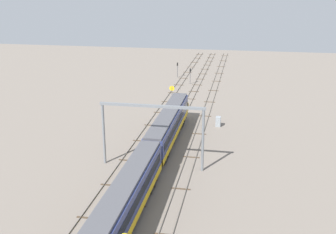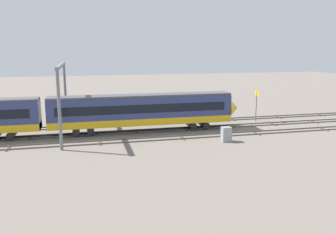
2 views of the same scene
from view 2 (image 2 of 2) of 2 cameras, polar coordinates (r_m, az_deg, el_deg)
name	(u,v)px [view 2 (image 2 of 2)]	position (r m, az deg, el deg)	size (l,w,h in m)	color
ground_plane	(137,132)	(46.90, -5.13, -2.39)	(196.40, 196.40, 0.00)	slate
track_near_foreground	(142,140)	(42.55, -4.23, -3.69)	(180.40, 2.40, 0.16)	#59544C
track_with_train	(137,131)	(46.88, -5.13, -2.31)	(180.40, 2.40, 0.16)	#59544C
track_middle	(132,124)	(51.24, -5.87, -1.15)	(180.40, 2.40, 0.16)	#59544C
overhead_gantry	(62,85)	(45.81, -16.87, 5.06)	(0.40, 14.46, 9.01)	slate
speed_sign_near_foreground	(257,100)	(54.53, 14.21, 2.68)	(0.14, 1.03, 4.80)	#4C4C51
relay_cabinet	(226,134)	(42.28, 9.44, -2.79)	(1.12, 0.87, 1.75)	gray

